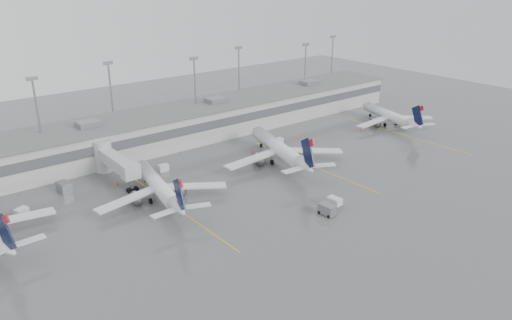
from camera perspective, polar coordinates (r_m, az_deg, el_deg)
ground at (r=87.91m, az=9.00°, el=-7.72°), size 260.00×260.00×0.00m
terminal at (r=129.03m, az=-10.10°, el=3.74°), size 152.00×17.00×9.45m
light_masts at (r=131.93m, az=-11.55°, el=7.56°), size 142.40×8.00×20.60m
jet_bridge_right at (r=110.43m, az=-16.26°, el=0.03°), size 4.00×17.20×7.00m
stand_markings at (r=103.65m, az=-0.75°, el=-2.79°), size 105.25×40.00×0.01m
jet_mid_left at (r=97.35m, az=-11.01°, el=-2.98°), size 25.45×28.79×9.39m
jet_mid_right at (r=114.15m, az=2.79°, el=1.26°), size 27.98×31.82×10.57m
jet_far_right at (r=146.79m, az=15.10°, el=4.90°), size 23.96×27.26×9.07m
baggage_tug at (r=94.77m, az=8.93°, el=-4.95°), size 2.20×3.23×2.01m
baggage_cart at (r=91.80m, az=8.13°, el=-5.62°), size 1.99×3.25×2.02m
gse_uld_a at (r=99.88m, az=-25.21°, el=-5.42°), size 2.68×2.28×1.61m
gse_uld_b at (r=111.91m, az=-10.54°, el=-0.89°), size 2.20×1.52×1.51m
gse_uld_c at (r=126.70m, az=2.56°, el=2.14°), size 2.39×1.63×1.67m
gse_loader at (r=107.06m, az=-21.09°, el=-2.90°), size 2.38×3.46×2.04m
cone_b at (r=107.11m, az=-15.55°, el=-2.57°), size 0.48×0.48×0.76m
cone_c at (r=121.52m, az=-0.44°, el=1.07°), size 0.43×0.43×0.69m
cone_d at (r=141.15m, az=12.01°, el=3.48°), size 0.43×0.43×0.69m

